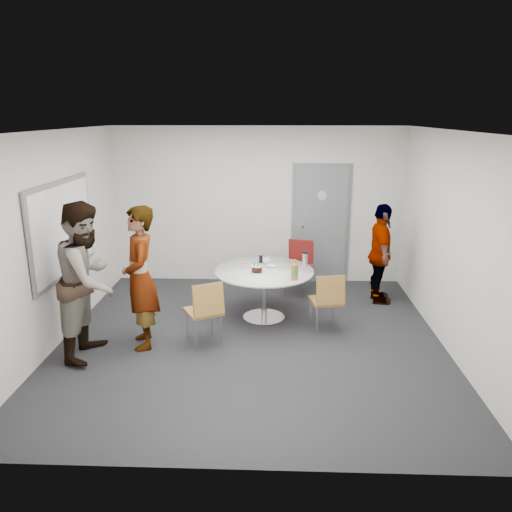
{
  "coord_description": "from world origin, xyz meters",
  "views": [
    {
      "loc": [
        0.3,
        -6.04,
        2.9
      ],
      "look_at": [
        0.06,
        0.25,
        1.09
      ],
      "focal_mm": 35.0,
      "sensor_mm": 36.0,
      "label": 1
    }
  ],
  "objects_px": {
    "chair_near_left": "(206,307)",
    "chair_far": "(300,262)",
    "person_main": "(140,278)",
    "chair_near_right": "(328,297)",
    "person_right": "(380,254)",
    "whiteboard": "(63,229)",
    "door": "(321,225)",
    "person_left": "(88,280)",
    "table": "(266,277)"
  },
  "relations": [
    {
      "from": "whiteboard",
      "to": "person_main",
      "type": "xyz_separation_m",
      "value": [
        1.08,
        -0.38,
        -0.54
      ]
    },
    {
      "from": "table",
      "to": "person_right",
      "type": "relative_size",
      "value": 0.9
    },
    {
      "from": "whiteboard",
      "to": "person_left",
      "type": "bearing_deg",
      "value": -50.95
    },
    {
      "from": "whiteboard",
      "to": "table",
      "type": "relative_size",
      "value": 1.34
    },
    {
      "from": "person_right",
      "to": "chair_near_right",
      "type": "bearing_deg",
      "value": 144.19
    },
    {
      "from": "door",
      "to": "chair_near_left",
      "type": "relative_size",
      "value": 2.41
    },
    {
      "from": "chair_far",
      "to": "person_right",
      "type": "relative_size",
      "value": 0.57
    },
    {
      "from": "person_left",
      "to": "person_right",
      "type": "xyz_separation_m",
      "value": [
        3.9,
        1.92,
        -0.17
      ]
    },
    {
      "from": "whiteboard",
      "to": "person_main",
      "type": "height_order",
      "value": "whiteboard"
    },
    {
      "from": "door",
      "to": "person_left",
      "type": "xyz_separation_m",
      "value": [
        -3.05,
        -2.91,
        -0.06
      ]
    },
    {
      "from": "door",
      "to": "chair_near_right",
      "type": "relative_size",
      "value": 2.5
    },
    {
      "from": "person_main",
      "to": "person_left",
      "type": "height_order",
      "value": "person_left"
    },
    {
      "from": "chair_near_right",
      "to": "door",
      "type": "bearing_deg",
      "value": 76.64
    },
    {
      "from": "door",
      "to": "table",
      "type": "xyz_separation_m",
      "value": [
        -0.93,
        -1.74,
        -0.39
      ]
    },
    {
      "from": "chair_near_left",
      "to": "person_left",
      "type": "relative_size",
      "value": 0.46
    },
    {
      "from": "chair_near_left",
      "to": "person_right",
      "type": "relative_size",
      "value": 0.56
    },
    {
      "from": "person_left",
      "to": "table",
      "type": "bearing_deg",
      "value": -57.21
    },
    {
      "from": "table",
      "to": "person_left",
      "type": "bearing_deg",
      "value": -151.1
    },
    {
      "from": "chair_near_left",
      "to": "chair_near_right",
      "type": "xyz_separation_m",
      "value": [
        1.59,
        0.47,
        -0.02
      ]
    },
    {
      "from": "chair_near_right",
      "to": "person_right",
      "type": "bearing_deg",
      "value": 41.2
    },
    {
      "from": "person_main",
      "to": "person_right",
      "type": "bearing_deg",
      "value": 99.24
    },
    {
      "from": "whiteboard",
      "to": "person_main",
      "type": "distance_m",
      "value": 1.27
    },
    {
      "from": "chair_far",
      "to": "person_main",
      "type": "distance_m",
      "value": 2.91
    },
    {
      "from": "chair_far",
      "to": "table",
      "type": "bearing_deg",
      "value": 76.02
    },
    {
      "from": "whiteboard",
      "to": "chair_near_left",
      "type": "xyz_separation_m",
      "value": [
        1.9,
        -0.39,
        -0.92
      ]
    },
    {
      "from": "chair_near_right",
      "to": "person_left",
      "type": "bearing_deg",
      "value": -177.99
    },
    {
      "from": "door",
      "to": "chair_near_right",
      "type": "bearing_deg",
      "value": -91.97
    },
    {
      "from": "door",
      "to": "chair_far",
      "type": "relative_size",
      "value": 2.34
    },
    {
      "from": "table",
      "to": "chair_near_right",
      "type": "xyz_separation_m",
      "value": [
        0.85,
        -0.46,
        -0.12
      ]
    },
    {
      "from": "chair_near_right",
      "to": "chair_far",
      "type": "bearing_deg",
      "value": 90.13
    },
    {
      "from": "chair_near_left",
      "to": "chair_far",
      "type": "xyz_separation_m",
      "value": [
        1.28,
        2.0,
        0.02
      ]
    },
    {
      "from": "chair_near_left",
      "to": "chair_far",
      "type": "distance_m",
      "value": 2.37
    },
    {
      "from": "person_left",
      "to": "chair_far",
      "type": "bearing_deg",
      "value": -46.13
    },
    {
      "from": "table",
      "to": "chair_near_left",
      "type": "xyz_separation_m",
      "value": [
        -0.74,
        -0.94,
        -0.1
      ]
    },
    {
      "from": "person_right",
      "to": "whiteboard",
      "type": "bearing_deg",
      "value": 107.9
    },
    {
      "from": "whiteboard",
      "to": "chair_near_right",
      "type": "height_order",
      "value": "whiteboard"
    },
    {
      "from": "chair_near_left",
      "to": "person_left",
      "type": "bearing_deg",
      "value": 161.91
    },
    {
      "from": "table",
      "to": "chair_near_right",
      "type": "distance_m",
      "value": 0.98
    },
    {
      "from": "table",
      "to": "person_right",
      "type": "bearing_deg",
      "value": 22.79
    },
    {
      "from": "door",
      "to": "chair_far",
      "type": "xyz_separation_m",
      "value": [
        -0.39,
        -0.68,
        -0.47
      ]
    },
    {
      "from": "person_main",
      "to": "chair_far",
      "type": "bearing_deg",
      "value": 116.09
    },
    {
      "from": "table",
      "to": "person_main",
      "type": "bearing_deg",
      "value": -149.15
    },
    {
      "from": "door",
      "to": "table",
      "type": "relative_size",
      "value": 1.5
    },
    {
      "from": "table",
      "to": "chair_near_left",
      "type": "height_order",
      "value": "table"
    },
    {
      "from": "door",
      "to": "person_left",
      "type": "distance_m",
      "value": 4.22
    },
    {
      "from": "whiteboard",
      "to": "door",
      "type": "bearing_deg",
      "value": 32.66
    },
    {
      "from": "door",
      "to": "chair_near_right",
      "type": "height_order",
      "value": "door"
    },
    {
      "from": "chair_far",
      "to": "whiteboard",
      "type": "bearing_deg",
      "value": 39.76
    },
    {
      "from": "door",
      "to": "chair_near_left",
      "type": "bearing_deg",
      "value": -121.9
    },
    {
      "from": "door",
      "to": "chair_far",
      "type": "height_order",
      "value": "door"
    }
  ]
}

